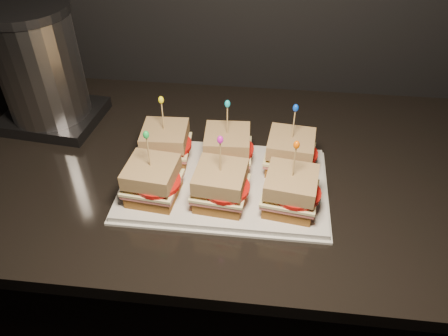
# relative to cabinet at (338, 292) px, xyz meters

# --- Properties ---
(cabinet) EXTENTS (2.59, 0.71, 0.88)m
(cabinet) POSITION_rel_cabinet_xyz_m (0.00, 0.00, 0.00)
(cabinet) COLOR black
(cabinet) RESTS_ON ground
(granite_slab) EXTENTS (2.63, 0.75, 0.03)m
(granite_slab) POSITION_rel_cabinet_xyz_m (0.00, 0.00, 0.46)
(granite_slab) COLOR black
(granite_slab) RESTS_ON cabinet
(platter) EXTENTS (0.44, 0.27, 0.02)m
(platter) POSITION_rel_cabinet_xyz_m (-0.34, -0.09, 0.48)
(platter) COLOR silver
(platter) RESTS_ON granite_slab
(platter_rim) EXTENTS (0.46, 0.29, 0.01)m
(platter_rim) POSITION_rel_cabinet_xyz_m (-0.34, -0.09, 0.48)
(platter_rim) COLOR silver
(platter_rim) RESTS_ON granite_slab
(sandwich_0_bread_bot) EXTENTS (0.10, 0.10, 0.03)m
(sandwich_0_bread_bot) POSITION_rel_cabinet_xyz_m (-0.48, -0.02, 0.51)
(sandwich_0_bread_bot) COLOR brown
(sandwich_0_bread_bot) RESTS_ON platter
(sandwich_0_ham) EXTENTS (0.11, 0.11, 0.01)m
(sandwich_0_ham) POSITION_rel_cabinet_xyz_m (-0.48, -0.02, 0.52)
(sandwich_0_ham) COLOR #BB5959
(sandwich_0_ham) RESTS_ON sandwich_0_bread_bot
(sandwich_0_cheese) EXTENTS (0.11, 0.11, 0.01)m
(sandwich_0_cheese) POSITION_rel_cabinet_xyz_m (-0.48, -0.02, 0.53)
(sandwich_0_cheese) COLOR #FBF3AC
(sandwich_0_cheese) RESTS_ON sandwich_0_ham
(sandwich_0_tomato) EXTENTS (0.10, 0.10, 0.01)m
(sandwich_0_tomato) POSITION_rel_cabinet_xyz_m (-0.47, -0.03, 0.54)
(sandwich_0_tomato) COLOR #B8130E
(sandwich_0_tomato) RESTS_ON sandwich_0_cheese
(sandwich_0_bread_top) EXTENTS (0.10, 0.10, 0.03)m
(sandwich_0_bread_top) POSITION_rel_cabinet_xyz_m (-0.48, -0.02, 0.56)
(sandwich_0_bread_top) COLOR brown
(sandwich_0_bread_top) RESTS_ON sandwich_0_tomato
(sandwich_0_pick) EXTENTS (0.00, 0.00, 0.09)m
(sandwich_0_pick) POSITION_rel_cabinet_xyz_m (-0.48, -0.02, 0.61)
(sandwich_0_pick) COLOR tan
(sandwich_0_pick) RESTS_ON sandwich_0_bread_top
(sandwich_0_frill) EXTENTS (0.01, 0.01, 0.02)m
(sandwich_0_frill) POSITION_rel_cabinet_xyz_m (-0.48, -0.02, 0.65)
(sandwich_0_frill) COLOR yellow
(sandwich_0_frill) RESTS_ON sandwich_0_pick
(sandwich_1_bread_bot) EXTENTS (0.10, 0.10, 0.03)m
(sandwich_1_bread_bot) POSITION_rel_cabinet_xyz_m (-0.34, -0.02, 0.51)
(sandwich_1_bread_bot) COLOR brown
(sandwich_1_bread_bot) RESTS_ON platter
(sandwich_1_ham) EXTENTS (0.11, 0.11, 0.01)m
(sandwich_1_ham) POSITION_rel_cabinet_xyz_m (-0.34, -0.02, 0.52)
(sandwich_1_ham) COLOR #BB5959
(sandwich_1_ham) RESTS_ON sandwich_1_bread_bot
(sandwich_1_cheese) EXTENTS (0.11, 0.11, 0.01)m
(sandwich_1_cheese) POSITION_rel_cabinet_xyz_m (-0.34, -0.02, 0.53)
(sandwich_1_cheese) COLOR #FBF3AC
(sandwich_1_cheese) RESTS_ON sandwich_1_ham
(sandwich_1_tomato) EXTENTS (0.10, 0.10, 0.01)m
(sandwich_1_tomato) POSITION_rel_cabinet_xyz_m (-0.32, -0.03, 0.54)
(sandwich_1_tomato) COLOR #B8130E
(sandwich_1_tomato) RESTS_ON sandwich_1_cheese
(sandwich_1_bread_top) EXTENTS (0.10, 0.10, 0.03)m
(sandwich_1_bread_top) POSITION_rel_cabinet_xyz_m (-0.34, -0.02, 0.56)
(sandwich_1_bread_top) COLOR brown
(sandwich_1_bread_top) RESTS_ON sandwich_1_tomato
(sandwich_1_pick) EXTENTS (0.00, 0.00, 0.09)m
(sandwich_1_pick) POSITION_rel_cabinet_xyz_m (-0.34, -0.02, 0.61)
(sandwich_1_pick) COLOR tan
(sandwich_1_pick) RESTS_ON sandwich_1_bread_top
(sandwich_1_frill) EXTENTS (0.01, 0.01, 0.02)m
(sandwich_1_frill) POSITION_rel_cabinet_xyz_m (-0.34, -0.02, 0.65)
(sandwich_1_frill) COLOR #13A7B6
(sandwich_1_frill) RESTS_ON sandwich_1_pick
(sandwich_2_bread_bot) EXTENTS (0.11, 0.11, 0.03)m
(sandwich_2_bread_bot) POSITION_rel_cabinet_xyz_m (-0.20, -0.02, 0.51)
(sandwich_2_bread_bot) COLOR brown
(sandwich_2_bread_bot) RESTS_ON platter
(sandwich_2_ham) EXTENTS (0.12, 0.11, 0.01)m
(sandwich_2_ham) POSITION_rel_cabinet_xyz_m (-0.20, -0.02, 0.52)
(sandwich_2_ham) COLOR #BB5959
(sandwich_2_ham) RESTS_ON sandwich_2_bread_bot
(sandwich_2_cheese) EXTENTS (0.12, 0.12, 0.01)m
(sandwich_2_cheese) POSITION_rel_cabinet_xyz_m (-0.20, -0.02, 0.53)
(sandwich_2_cheese) COLOR #FBF3AC
(sandwich_2_cheese) RESTS_ON sandwich_2_ham
(sandwich_2_tomato) EXTENTS (0.10, 0.10, 0.01)m
(sandwich_2_tomato) POSITION_rel_cabinet_xyz_m (-0.18, -0.03, 0.54)
(sandwich_2_tomato) COLOR #B8130E
(sandwich_2_tomato) RESTS_ON sandwich_2_cheese
(sandwich_2_bread_top) EXTENTS (0.11, 0.11, 0.03)m
(sandwich_2_bread_top) POSITION_rel_cabinet_xyz_m (-0.20, -0.02, 0.56)
(sandwich_2_bread_top) COLOR brown
(sandwich_2_bread_top) RESTS_ON sandwich_2_tomato
(sandwich_2_pick) EXTENTS (0.00, 0.00, 0.09)m
(sandwich_2_pick) POSITION_rel_cabinet_xyz_m (-0.20, -0.02, 0.61)
(sandwich_2_pick) COLOR tan
(sandwich_2_pick) RESTS_ON sandwich_2_bread_top
(sandwich_2_frill) EXTENTS (0.01, 0.01, 0.02)m
(sandwich_2_frill) POSITION_rel_cabinet_xyz_m (-0.20, -0.02, 0.65)
(sandwich_2_frill) COLOR blue
(sandwich_2_frill) RESTS_ON sandwich_2_pick
(sandwich_3_bread_bot) EXTENTS (0.11, 0.11, 0.03)m
(sandwich_3_bread_bot) POSITION_rel_cabinet_xyz_m (-0.48, -0.15, 0.51)
(sandwich_3_bread_bot) COLOR brown
(sandwich_3_bread_bot) RESTS_ON platter
(sandwich_3_ham) EXTENTS (0.12, 0.11, 0.01)m
(sandwich_3_ham) POSITION_rel_cabinet_xyz_m (-0.48, -0.15, 0.52)
(sandwich_3_ham) COLOR #BB5959
(sandwich_3_ham) RESTS_ON sandwich_3_bread_bot
(sandwich_3_cheese) EXTENTS (0.12, 0.12, 0.01)m
(sandwich_3_cheese) POSITION_rel_cabinet_xyz_m (-0.48, -0.15, 0.53)
(sandwich_3_cheese) COLOR #FBF3AC
(sandwich_3_cheese) RESTS_ON sandwich_3_ham
(sandwich_3_tomato) EXTENTS (0.10, 0.10, 0.01)m
(sandwich_3_tomato) POSITION_rel_cabinet_xyz_m (-0.47, -0.16, 0.54)
(sandwich_3_tomato) COLOR #B8130E
(sandwich_3_tomato) RESTS_ON sandwich_3_cheese
(sandwich_3_bread_top) EXTENTS (0.11, 0.11, 0.03)m
(sandwich_3_bread_top) POSITION_rel_cabinet_xyz_m (-0.48, -0.15, 0.56)
(sandwich_3_bread_top) COLOR brown
(sandwich_3_bread_top) RESTS_ON sandwich_3_tomato
(sandwich_3_pick) EXTENTS (0.00, 0.00, 0.09)m
(sandwich_3_pick) POSITION_rel_cabinet_xyz_m (-0.48, -0.15, 0.61)
(sandwich_3_pick) COLOR tan
(sandwich_3_pick) RESTS_ON sandwich_3_bread_top
(sandwich_3_frill) EXTENTS (0.01, 0.01, 0.02)m
(sandwich_3_frill) POSITION_rel_cabinet_xyz_m (-0.48, -0.15, 0.65)
(sandwich_3_frill) COLOR green
(sandwich_3_frill) RESTS_ON sandwich_3_pick
(sandwich_4_bread_bot) EXTENTS (0.11, 0.11, 0.03)m
(sandwich_4_bread_bot) POSITION_rel_cabinet_xyz_m (-0.34, -0.15, 0.51)
(sandwich_4_bread_bot) COLOR brown
(sandwich_4_bread_bot) RESTS_ON platter
(sandwich_4_ham) EXTENTS (0.12, 0.11, 0.01)m
(sandwich_4_ham) POSITION_rel_cabinet_xyz_m (-0.34, -0.15, 0.52)
(sandwich_4_ham) COLOR #BB5959
(sandwich_4_ham) RESTS_ON sandwich_4_bread_bot
(sandwich_4_cheese) EXTENTS (0.12, 0.11, 0.01)m
(sandwich_4_cheese) POSITION_rel_cabinet_xyz_m (-0.34, -0.15, 0.53)
(sandwich_4_cheese) COLOR #FBF3AC
(sandwich_4_cheese) RESTS_ON sandwich_4_ham
(sandwich_4_tomato) EXTENTS (0.10, 0.10, 0.01)m
(sandwich_4_tomato) POSITION_rel_cabinet_xyz_m (-0.32, -0.16, 0.54)
(sandwich_4_tomato) COLOR #B8130E
(sandwich_4_tomato) RESTS_ON sandwich_4_cheese
(sandwich_4_bread_top) EXTENTS (0.11, 0.11, 0.03)m
(sandwich_4_bread_top) POSITION_rel_cabinet_xyz_m (-0.34, -0.15, 0.56)
(sandwich_4_bread_top) COLOR brown
(sandwich_4_bread_top) RESTS_ON sandwich_4_tomato
(sandwich_4_pick) EXTENTS (0.00, 0.00, 0.09)m
(sandwich_4_pick) POSITION_rel_cabinet_xyz_m (-0.34, -0.15, 0.61)
(sandwich_4_pick) COLOR tan
(sandwich_4_pick) RESTS_ON sandwich_4_bread_top
(sandwich_4_frill) EXTENTS (0.01, 0.01, 0.02)m
(sandwich_4_frill) POSITION_rel_cabinet_xyz_m (-0.34, -0.15, 0.65)
(sandwich_4_frill) COLOR #CA18BA
(sandwich_4_frill) RESTS_ON sandwich_4_pick
(sandwich_5_bread_bot) EXTENTS (0.11, 0.11, 0.03)m
(sandwich_5_bread_bot) POSITION_rel_cabinet_xyz_m (-0.20, -0.15, 0.51)
(sandwich_5_bread_bot) COLOR brown
(sandwich_5_bread_bot) RESTS_ON platter
(sandwich_5_ham) EXTENTS (0.12, 0.12, 0.01)m
(sandwich_5_ham) POSITION_rel_cabinet_xyz_m (-0.20, -0.15, 0.52)
(sandwich_5_ham) COLOR #BB5959
(sandwich_5_ham) RESTS_ON sandwich_5_bread_bot
(sandwich_5_cheese) EXTENTS (0.12, 0.12, 0.01)m
(sandwich_5_cheese) POSITION_rel_cabinet_xyz_m (-0.20, -0.15, 0.53)
(sandwich_5_cheese) COLOR #FBF3AC
(sandwich_5_cheese) RESTS_ON sandwich_5_ham
(sandwich_5_tomato) EXTENTS (0.10, 0.10, 0.01)m
(sandwich_5_tomato) POSITION_rel_cabinet_xyz_m (-0.18, -0.16, 0.54)
(sandwich_5_tomato) COLOR #B8130E
(sandwich_5_tomato) RESTS_ON sandwich_5_cheese
(sandwich_5_bread_top) EXTENTS (0.11, 0.11, 0.03)m
(sandwich_5_bread_top) POSITION_rel_cabinet_xyz_m (-0.20, -0.15, 0.56)
(sandwich_5_bread_top) COLOR brown
(sandwich_5_bread_top) RESTS_ON sandwich_5_tomato
(sandwich_5_pick) EXTENTS (0.00, 0.00, 0.09)m
(sandwich_5_pick) POSITION_rel_cabinet_xyz_m (-0.20, -0.15, 0.61)
(sandwich_5_pick) COLOR tan
(sandwich_5_pick) RESTS_ON sandwich_5_bread_top
(sandwich_5_frill) EXTENTS (0.01, 0.01, 0.02)m
(sandwich_5_frill) POSITION_rel_cabinet_xyz_m (-0.20, -0.15, 0.65)
(sandwich_5_frill) COLOR #F65D01
(sandwich_5_frill) RESTS_ON sandwich_5_pick
(appliance_base) EXTENTS (0.26, 0.22, 0.03)m
(appliance_base) POSITION_rel_cabinet_xyz_m (-0.82, 0.13, 0.49)
(appliance_base) COLOR #262628
(appliance_base) RESTS_ON granite_slab
(appliance_body) EXTENTS (0.20, 0.20, 0.26)m
(appliance_body) POSITION_rel_cabinet_xyz_m (-0.82, 0.13, 0.63)
(appliance_body) COLOR silver
(appliance_body) RESTS_ON appliance_base
(appliance_lid) EXTENTS (0.21, 0.21, 0.02)m
(appliance_lid) POSITION_rel_cabinet_xyz_m (-0.82, 0.13, 0.77)
(appliance_lid) COLOR #262628
(appliance_lid) RESTS_ON appliance_body
(appliance) EXTENTS (0.24, 0.20, 0.31)m
(appliance) POSITION_rel_cabinet_xyz_m (-0.82, 0.13, 0.63)
(appliance) COLOR silver
(appliance) RESTS_ON granite_slab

